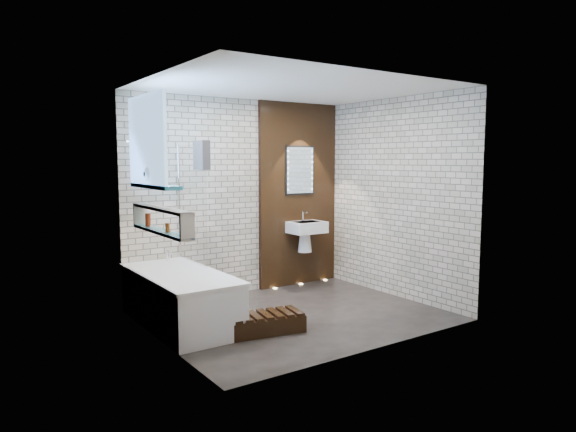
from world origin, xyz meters
TOP-DOWN VIEW (x-y plane):
  - ground at (0.00, 0.00)m, footprint 3.20×3.20m
  - room_shell at (0.00, 0.00)m, footprint 3.24×3.20m
  - walnut_panel at (0.95, 1.27)m, footprint 1.30×0.06m
  - clerestory_window at (-1.57, 0.35)m, footprint 0.18×1.00m
  - display_niche at (-1.53, 0.15)m, footprint 0.14×1.30m
  - bathtub at (-1.22, 0.45)m, footprint 0.79×1.74m
  - bath_screen at (-0.87, 0.89)m, footprint 0.01×0.78m
  - towel at (-0.87, 0.60)m, footprint 0.10×0.25m
  - shower_head at (-1.30, 0.95)m, footprint 0.18×0.18m
  - washbasin at (0.95, 1.07)m, footprint 0.50×0.36m
  - led_mirror at (0.95, 1.23)m, footprint 0.50×0.02m
  - walnut_step at (-0.60, -0.30)m, footprint 0.85×0.50m
  - niche_bottles at (-1.53, 0.37)m, footprint 0.06×0.60m
  - sill_vases at (-1.50, 0.41)m, footprint 0.21×0.21m
  - floor_uplights at (0.95, 1.20)m, footprint 0.96×0.06m

SIDE VIEW (x-z plane):
  - ground at x=0.00m, z-range 0.00..0.00m
  - floor_uplights at x=0.95m, z-range 0.00..0.01m
  - walnut_step at x=-0.60m, z-range 0.00..0.18m
  - bathtub at x=-1.22m, z-range -0.06..0.64m
  - washbasin at x=0.95m, z-range 0.50..1.08m
  - niche_bottles at x=-1.53m, z-range 1.09..1.23m
  - display_niche at x=-1.53m, z-range 1.07..1.33m
  - bath_screen at x=-0.87m, z-range 0.58..1.98m
  - walnut_panel at x=0.95m, z-range 0.00..2.60m
  - room_shell at x=0.00m, z-range 0.00..2.60m
  - led_mirror at x=0.95m, z-range 1.30..2.00m
  - sill_vases at x=-1.50m, z-range 1.55..1.76m
  - towel at x=-0.87m, z-range 1.69..2.01m
  - clerestory_window at x=-1.57m, z-range 1.43..2.37m
  - shower_head at x=-1.30m, z-range 1.99..2.01m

